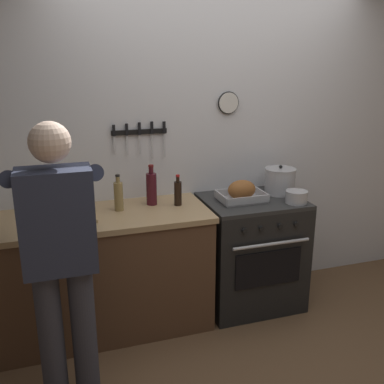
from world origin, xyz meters
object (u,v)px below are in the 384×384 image
Objects in this scene: person_cook at (60,252)px; bottle_vinegar at (119,196)px; saucepan at (296,197)px; cutting_board at (69,218)px; roasting_pan at (242,192)px; bottle_cooking_oil at (47,195)px; stock_pot at (280,181)px; stove at (250,252)px; bottle_soy_sauce at (178,193)px; bottle_wine_red at (151,188)px.

person_cook is 6.21× the size of bottle_vinegar.
saucepan reaches higher than cutting_board.
cutting_board is (-1.29, -0.03, -0.06)m from roasting_pan.
person_cook is 5.90× the size of bottle_cooking_oil.
stock_pot is 1.31m from bottle_vinegar.
stove is at bearing -7.79° from bottle_cooking_oil.
saucepan is at bearing -12.49° from bottle_cooking_oil.
cutting_board is at bearing -61.62° from bottle_cooking_oil.
saucepan reaches higher than stove.
bottle_soy_sauce is (0.87, 0.72, 0.05)m from person_cook.
bottle_vinegar is at bearing 177.90° from bottle_soy_sauce.
bottle_cooking_oil is (-1.80, 0.40, 0.07)m from saucepan.
stock_pot is 0.27m from saucepan.
person_cook is 4.61× the size of cutting_board.
stock_pot is 0.87m from bottle_soy_sauce.
bottle_vinegar is at bearing 177.08° from stove.
bottle_soy_sauce is 0.94m from bottle_cooking_oil.
roasting_pan is 0.69m from bottle_wine_red.
roasting_pan is 0.94m from bottle_vinegar.
stove is at bearing -8.40° from bottle_wine_red.
stove is at bearing -3.52° from bottle_soy_sauce.
saucepan is (1.74, 0.49, -0.00)m from person_cook.
bottle_cooking_oil is (-1.42, 0.22, 0.05)m from roasting_pan.
cutting_board is 1.28× the size of bottle_cooking_oil.
bottle_cooking_oil is (-0.93, 0.17, 0.02)m from bottle_soy_sauce.
cutting_board is (-1.66, 0.15, -0.04)m from saucepan.
saucepan is at bearing -5.15° from cutting_board.
cutting_board is 1.35× the size of bottle_vinegar.
roasting_pan reaches higher than stove.
cutting_board is 0.30m from bottle_cooking_oil.
bottle_cooking_oil reaches higher than stove.
saucepan is at bearing -25.77° from roasting_pan.
person_cook is 0.65m from cutting_board.
bottle_soy_sauce is at bearing -177.63° from stock_pot.
bottle_wine_red reaches higher than cutting_board.
roasting_pan is at bearing -5.35° from bottle_soy_sauce.
saucepan is 0.46× the size of cutting_board.
stock_pot is at bearing 90.09° from saucepan.
person_cook is 1.90m from stock_pot.
bottle_cooking_oil is at bearing 167.51° from saucepan.
bottle_wine_red is (-1.05, 0.04, 0.02)m from stock_pot.
person_cook reaches higher than bottle_soy_sauce.
stock_pot is 0.88× the size of bottle_cooking_oil.
bottle_soy_sauce is at bearing 5.51° from cutting_board.
bottle_wine_red is 1.08× the size of bottle_cooking_oil.
bottle_wine_red is 1.14× the size of bottle_vinegar.
bottle_wine_red is at bearing 13.67° from bottle_vinegar.
stove is 2.96× the size of bottle_wine_red.
cutting_board is at bearing -178.36° from stove.
roasting_pan is 1.51× the size of bottle_soy_sauce.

